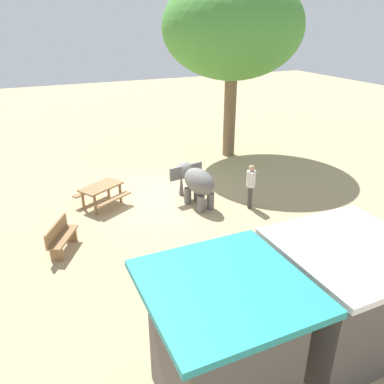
% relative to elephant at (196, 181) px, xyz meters
% --- Properties ---
extents(ground_plane, '(60.00, 60.00, 0.00)m').
position_rel_elephant_xyz_m(ground_plane, '(0.87, -1.00, -0.91)').
color(ground_plane, tan).
extents(elephant, '(1.37, 2.07, 1.42)m').
position_rel_elephant_xyz_m(elephant, '(0.00, 0.00, 0.00)').
color(elephant, slate).
rests_on(elephant, ground_plane).
extents(person_handler, '(0.32, 0.46, 1.62)m').
position_rel_elephant_xyz_m(person_handler, '(-1.65, 1.05, 0.04)').
color(person_handler, '#3F3833').
rests_on(person_handler, ground_plane).
extents(shade_tree_main, '(6.38, 5.84, 8.14)m').
position_rel_elephant_xyz_m(shade_tree_main, '(-3.85, -4.45, 4.94)').
color(shade_tree_main, brown).
rests_on(shade_tree_main, ground_plane).
extents(wooden_bench, '(1.03, 1.42, 0.88)m').
position_rel_elephant_xyz_m(wooden_bench, '(4.87, 1.23, -0.44)').
color(wooden_bench, olive).
rests_on(wooden_bench, ground_plane).
extents(picnic_table_near, '(2.04, 2.03, 0.78)m').
position_rel_elephant_xyz_m(picnic_table_near, '(3.15, -1.26, -0.32)').
color(picnic_table_near, olive).
rests_on(picnic_table_near, ground_plane).
extents(market_stall_white, '(2.50, 2.50, 2.52)m').
position_rel_elephant_xyz_m(market_stall_white, '(0.32, 7.40, 0.23)').
color(market_stall_white, '#59514C').
rests_on(market_stall_white, ground_plane).
extents(market_stall_teal, '(2.50, 2.50, 2.52)m').
position_rel_elephant_xyz_m(market_stall_teal, '(2.92, 7.40, 0.23)').
color(market_stall_teal, '#59514C').
rests_on(market_stall_teal, ground_plane).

